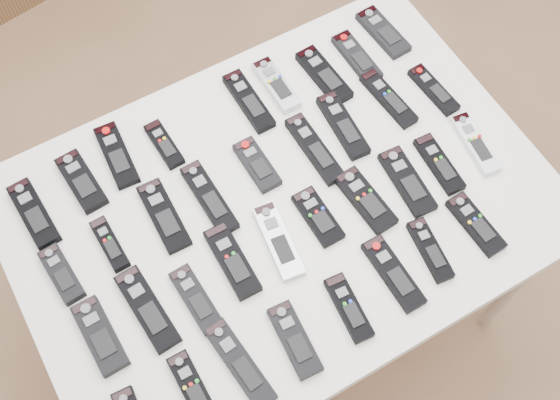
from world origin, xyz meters
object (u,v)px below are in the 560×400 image
remote_8 (383,32)px  remote_15 (343,125)px  remote_6 (324,75)px  remote_27 (475,144)px  remote_16 (388,99)px  remote_29 (193,389)px  remote_10 (110,244)px  remote_34 (430,250)px  remote_22 (278,241)px  remote_7 (357,57)px  remote_33 (393,273)px  remote_12 (209,198)px  remote_13 (257,165)px  remote_18 (100,336)px  remote_32 (349,308)px  remote_2 (117,155)px  remote_9 (62,274)px  remote_24 (366,200)px  remote_5 (276,85)px  remote_19 (147,309)px  remote_20 (196,299)px  remote_26 (439,164)px  remote_17 (434,90)px  remote_4 (249,101)px  remote_14 (314,149)px  remote_3 (164,144)px  remote_11 (164,216)px  remote_25 (407,181)px  remote_0 (34,214)px  remote_35 (476,224)px  remote_30 (240,363)px  table (280,214)px  remote_31 (295,340)px  remote_23 (318,217)px  remote_21 (232,261)px

remote_8 → remote_15: remote_15 is taller
remote_6 → remote_27: size_ratio=1.05×
remote_16 → remote_29: (-0.76, -0.40, 0.00)m
remote_10 → remote_34: remote_34 is taller
remote_22 → remote_34: 0.35m
remote_27 → remote_7: bearing=114.1°
remote_33 → remote_12: bearing=125.5°
remote_8 → remote_13: bearing=-162.3°
remote_6 → remote_18: size_ratio=1.07×
remote_32 → remote_2: bearing=119.9°
remote_15 → remote_9: bearing=-174.2°
remote_24 → remote_5: bearing=88.9°
remote_19 → remote_34: remote_34 is taller
remote_20 → remote_26: 0.67m
remote_16 → remote_17: (0.12, -0.03, -0.00)m
remote_4 → remote_9: bearing=-161.4°
remote_14 → remote_3: bearing=147.1°
remote_11 → remote_34: bearing=-36.5°
remote_25 → remote_34: size_ratio=1.18×
remote_7 → remote_24: (-0.21, -0.37, 0.00)m
remote_2 → remote_14: (0.43, -0.23, 0.00)m
remote_0 → remote_4: bearing=-0.5°
remote_3 → remote_33: remote_33 is taller
remote_9 → remote_16: bearing=-2.2°
remote_7 → remote_22: same height
remote_20 → remote_25: size_ratio=0.89×
remote_0 → remote_25: bearing=-27.5°
remote_17 → remote_35: bearing=-114.5°
remote_3 → remote_16: (0.55, -0.16, 0.00)m
remote_30 → table: bearing=41.8°
remote_3 → remote_14: (0.31, -0.20, 0.00)m
remote_14 → remote_8: bearing=31.6°
remote_31 → remote_35: bearing=6.8°
remote_22 → remote_23: (0.11, 0.01, -0.00)m
remote_23 → remote_3: bearing=121.5°
remote_3 → remote_4: bearing=-0.5°
remote_8 → remote_10: 0.91m
remote_6 → remote_21: size_ratio=1.01×
remote_24 → remote_26: size_ratio=1.05×
remote_0 → remote_20: 0.44m
remote_9 → remote_10: 0.12m
remote_2 → remote_7: 0.67m
remote_2 → remote_24: (0.46, -0.41, 0.00)m
remote_16 → remote_30: bearing=-152.3°
remote_26 → remote_29: remote_29 is taller
remote_30 → remote_34: remote_34 is taller
remote_13 → remote_19: size_ratio=0.72×
remote_23 → remote_25: 0.24m
table → remote_23: remote_23 is taller
remote_3 → remote_27: (0.66, -0.38, 0.00)m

